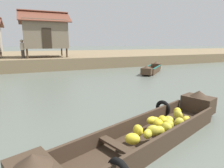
{
  "coord_description": "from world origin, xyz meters",
  "views": [
    {
      "loc": [
        -2.84,
        0.4,
        2.39
      ],
      "look_at": [
        0.11,
        7.17,
        0.81
      ],
      "focal_mm": 30.54,
      "sensor_mm": 36.0,
      "label": 1
    }
  ],
  "objects_px": {
    "stilt_house_mid_right": "(45,34)",
    "vendor_person": "(22,48)",
    "banana_boat": "(150,131)",
    "fishing_skiff_distant": "(152,69)"
  },
  "relations": [
    {
      "from": "stilt_house_mid_right",
      "to": "vendor_person",
      "type": "height_order",
      "value": "stilt_house_mid_right"
    },
    {
      "from": "fishing_skiff_distant",
      "to": "vendor_person",
      "type": "height_order",
      "value": "vendor_person"
    },
    {
      "from": "stilt_house_mid_right",
      "to": "vendor_person",
      "type": "xyz_separation_m",
      "value": [
        -2.07,
        -1.3,
        -1.29
      ]
    },
    {
      "from": "fishing_skiff_distant",
      "to": "stilt_house_mid_right",
      "type": "bearing_deg",
      "value": 137.79
    },
    {
      "from": "banana_boat",
      "to": "fishing_skiff_distant",
      "type": "height_order",
      "value": "banana_boat"
    },
    {
      "from": "fishing_skiff_distant",
      "to": "stilt_house_mid_right",
      "type": "height_order",
      "value": "stilt_house_mid_right"
    },
    {
      "from": "banana_boat",
      "to": "vendor_person",
      "type": "relative_size",
      "value": 3.67
    },
    {
      "from": "vendor_person",
      "to": "fishing_skiff_distant",
      "type": "bearing_deg",
      "value": -30.1
    },
    {
      "from": "fishing_skiff_distant",
      "to": "banana_boat",
      "type": "bearing_deg",
      "value": -125.37
    },
    {
      "from": "fishing_skiff_distant",
      "to": "stilt_house_mid_right",
      "type": "distance_m",
      "value": 10.74
    }
  ]
}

